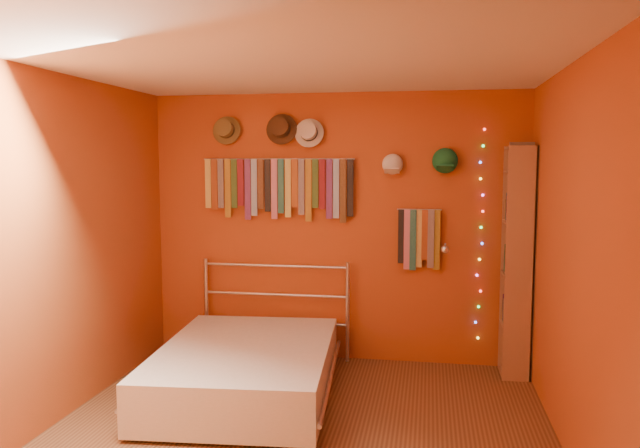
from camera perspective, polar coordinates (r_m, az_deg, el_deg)
The scene contains 16 objects.
ground at distance 4.50m, azimuth -2.10°, elevation -18.82°, with size 3.50×3.50×0.00m, color #56321D.
back_wall at distance 5.85m, azimuth 1.44°, elevation -0.33°, with size 3.50×0.02×2.50m, color #963C18.
right_wall at distance 4.14m, azimuth 22.26°, elevation -3.29°, with size 0.02×3.50×2.50m, color #963C18.
left_wall at distance 4.82m, azimuth -22.98°, elevation -2.11°, with size 0.02×3.50×2.50m, color #963C18.
ceiling at distance 4.14m, azimuth -2.24°, elevation 14.50°, with size 3.50×3.50×0.02m, color white.
tie_rack at distance 5.86m, azimuth -3.78°, elevation 3.55°, with size 1.45×0.03×0.59m.
small_tie_rack at distance 5.73m, azimuth 9.03°, elevation -1.21°, with size 0.40×0.03×0.56m.
fedora_olive at distance 5.97m, azimuth -8.64°, elevation 8.55°, with size 0.27×0.15×0.27m.
fedora_brown at distance 5.82m, azimuth -3.62°, elevation 8.74°, with size 0.29×0.16×0.29m.
fedora_white at distance 5.77m, azimuth -1.05°, elevation 8.41°, with size 0.27×0.15×0.27m.
cap_white at distance 5.71m, azimuth 6.65°, elevation 5.43°, with size 0.18×0.23×0.18m.
cap_green at distance 5.70m, azimuth 11.36°, elevation 5.68°, with size 0.20×0.25×0.20m.
fairy_lights at distance 5.77m, azimuth 14.46°, elevation -1.02°, with size 0.06×0.02×1.91m.
reading_lamp at distance 5.55m, azimuth 11.36°, elevation -2.24°, with size 0.08×0.32×0.10m.
bookshelf at distance 5.65m, azimuth 17.98°, elevation -3.21°, with size 0.25×0.34×2.00m.
bed at distance 5.15m, azimuth -6.79°, elevation -12.98°, with size 1.56×1.99×0.94m.
Camera 1 is at (0.86, -4.00, 1.87)m, focal length 35.00 mm.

